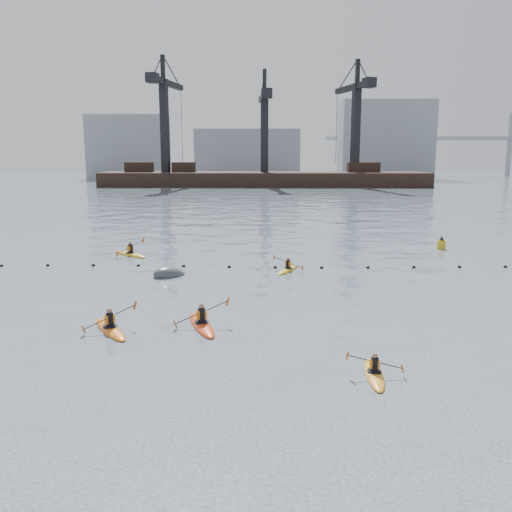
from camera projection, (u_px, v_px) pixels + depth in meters
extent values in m
plane|color=#3A4A55|center=(249.00, 459.00, 13.18)|extent=(400.00, 400.00, 0.00)
sphere|color=black|center=(2.00, 266.00, 35.58)|extent=(0.24, 0.24, 0.24)
sphere|color=black|center=(48.00, 266.00, 35.68)|extent=(0.24, 0.24, 0.24)
sphere|color=black|center=(93.00, 265.00, 35.71)|extent=(0.24, 0.24, 0.24)
sphere|color=black|center=(138.00, 266.00, 35.63)|extent=(0.24, 0.24, 0.24)
sphere|color=black|center=(184.00, 266.00, 35.44)|extent=(0.24, 0.24, 0.24)
sphere|color=black|center=(229.00, 267.00, 35.22)|extent=(0.24, 0.24, 0.24)
sphere|color=black|center=(275.00, 268.00, 35.04)|extent=(0.24, 0.24, 0.24)
sphere|color=black|center=(322.00, 268.00, 34.96)|extent=(0.24, 0.24, 0.24)
sphere|color=black|center=(368.00, 268.00, 34.99)|extent=(0.24, 0.24, 0.24)
sphere|color=black|center=(414.00, 267.00, 35.09)|extent=(0.24, 0.24, 0.24)
sphere|color=black|center=(459.00, 267.00, 35.20)|extent=(0.24, 0.24, 0.24)
sphere|color=black|center=(505.00, 267.00, 35.23)|extent=(0.24, 0.24, 0.24)
cube|color=black|center=(264.00, 182.00, 121.05)|extent=(72.00, 12.00, 4.50)
cube|color=black|center=(139.00, 167.00, 120.92)|extent=(6.00, 3.00, 2.20)
cube|color=black|center=(184.00, 167.00, 120.74)|extent=(5.00, 3.00, 2.20)
cube|color=black|center=(363.00, 167.00, 120.02)|extent=(7.00, 3.00, 2.20)
cube|color=black|center=(165.00, 126.00, 119.15)|extent=(1.85, 1.85, 20.00)
cube|color=black|center=(168.00, 83.00, 119.99)|extent=(4.31, 17.93, 1.20)
cube|color=black|center=(152.00, 78.00, 111.31)|extent=(2.62, 2.94, 2.00)
cube|color=black|center=(163.00, 67.00, 116.80)|extent=(0.93, 0.93, 5.00)
cube|color=black|center=(264.00, 133.00, 119.03)|extent=(1.73, 1.73, 17.00)
cube|color=black|center=(264.00, 97.00, 119.75)|extent=(2.50, 15.05, 1.20)
cube|color=black|center=(267.00, 93.00, 112.41)|extent=(2.42, 2.78, 2.00)
cube|color=black|center=(265.00, 81.00, 116.97)|extent=(0.87, 0.87, 5.00)
cube|color=black|center=(356.00, 128.00, 118.48)|extent=(1.96, 1.96, 19.00)
cube|color=black|center=(352.00, 87.00, 119.25)|extent=(5.56, 16.73, 1.20)
cube|color=black|center=(369.00, 83.00, 111.14)|extent=(2.80, 3.08, 2.00)
cube|color=black|center=(358.00, 71.00, 116.23)|extent=(0.98, 0.98, 5.00)
cube|color=gray|center=(129.00, 147.00, 159.52)|extent=(22.00, 14.00, 18.00)
cube|color=gray|center=(248.00, 154.00, 159.27)|extent=(30.00, 14.00, 14.00)
cube|color=gray|center=(385.00, 140.00, 157.80)|extent=(26.00, 14.00, 22.00)
cube|color=gray|center=(433.00, 138.00, 176.89)|extent=(70.00, 2.00, 1.20)
cylinder|color=gray|center=(356.00, 145.00, 177.72)|extent=(1.60, 1.60, 20.00)
cylinder|color=gray|center=(509.00, 145.00, 176.82)|extent=(1.60, 1.60, 20.00)
ellipsoid|color=red|center=(202.00, 325.00, 23.27)|extent=(1.88, 3.66, 0.36)
cylinder|color=black|center=(202.00, 322.00, 23.25)|extent=(0.87, 0.87, 0.07)
cylinder|color=black|center=(202.00, 315.00, 23.19)|extent=(0.34, 0.34, 0.59)
cube|color=orange|center=(202.00, 314.00, 23.18)|extent=(0.47, 0.37, 0.39)
sphere|color=#8C6651|center=(201.00, 306.00, 23.11)|extent=(0.24, 0.24, 0.24)
cylinder|color=black|center=(202.00, 312.00, 23.17)|extent=(2.25, 0.82, 0.86)
cube|color=#D85914|center=(175.00, 324.00, 22.88)|extent=(0.22, 0.21, 0.38)
cube|color=#D85914|center=(228.00, 302.00, 23.45)|extent=(0.22, 0.21, 0.38)
ellipsoid|color=orange|center=(374.00, 375.00, 18.12)|extent=(0.75, 2.89, 0.29)
cylinder|color=black|center=(374.00, 371.00, 18.10)|extent=(0.57, 0.57, 0.05)
cylinder|color=black|center=(375.00, 364.00, 18.06)|extent=(0.27, 0.27, 0.46)
cube|color=orange|center=(375.00, 364.00, 18.05)|extent=(0.33, 0.22, 0.30)
sphere|color=#8C6651|center=(375.00, 355.00, 18.00)|extent=(0.19, 0.19, 0.19)
cylinder|color=black|center=(375.00, 362.00, 18.04)|extent=(1.92, 0.16, 0.46)
cube|color=#D85914|center=(347.00, 355.00, 18.08)|extent=(0.12, 0.13, 0.31)
cube|color=#D85914|center=(402.00, 368.00, 18.00)|extent=(0.12, 0.13, 0.31)
ellipsoid|color=orange|center=(110.00, 330.00, 22.71)|extent=(2.46, 3.30, 0.35)
cylinder|color=black|center=(110.00, 326.00, 22.69)|extent=(0.90, 0.90, 0.07)
cylinder|color=black|center=(110.00, 319.00, 22.63)|extent=(0.33, 0.33, 0.56)
cube|color=orange|center=(110.00, 319.00, 22.62)|extent=(0.46, 0.41, 0.37)
sphere|color=#8C6651|center=(109.00, 311.00, 22.56)|extent=(0.23, 0.23, 0.23)
cylinder|color=black|center=(110.00, 317.00, 22.61)|extent=(1.94, 1.26, 0.77)
cube|color=#D85914|center=(83.00, 329.00, 22.10)|extent=(0.22, 0.22, 0.37)
cube|color=#D85914|center=(135.00, 305.00, 23.11)|extent=(0.22, 0.22, 0.37)
ellipsoid|color=gold|center=(288.00, 270.00, 34.28)|extent=(1.76, 3.01, 0.30)
cylinder|color=black|center=(288.00, 268.00, 34.26)|extent=(0.75, 0.75, 0.06)
cylinder|color=black|center=(288.00, 264.00, 34.21)|extent=(0.28, 0.28, 0.49)
cube|color=orange|center=(288.00, 264.00, 34.21)|extent=(0.39, 0.33, 0.32)
sphere|color=#8C6651|center=(288.00, 259.00, 34.15)|extent=(0.20, 0.20, 0.20)
cylinder|color=black|center=(288.00, 263.00, 34.19)|extent=(1.85, 0.83, 0.61)
cube|color=#D85914|center=(274.00, 257.00, 34.54)|extent=(0.18, 0.17, 0.32)
cube|color=#D85914|center=(302.00, 268.00, 33.85)|extent=(0.18, 0.17, 0.32)
ellipsoid|color=yellow|center=(131.00, 255.00, 39.42)|extent=(3.15, 2.98, 0.36)
cylinder|color=black|center=(131.00, 253.00, 39.39)|extent=(0.96, 0.96, 0.07)
cylinder|color=black|center=(130.00, 248.00, 39.33)|extent=(0.34, 0.34, 0.59)
cube|color=orange|center=(130.00, 248.00, 39.33)|extent=(0.46, 0.47, 0.38)
sphere|color=#8C6651|center=(130.00, 243.00, 39.26)|extent=(0.24, 0.24, 0.24)
cylinder|color=black|center=(130.00, 247.00, 39.31)|extent=(1.64, 1.78, 0.80)
cube|color=#D85914|center=(117.00, 254.00, 38.56)|extent=(0.23, 0.23, 0.38)
cube|color=#D85914|center=(143.00, 240.00, 40.07)|extent=(0.23, 0.23, 0.38)
ellipsoid|color=#424547|center=(170.00, 276.00, 32.84)|extent=(2.64, 2.52, 1.52)
cylinder|color=gold|center=(441.00, 246.00, 41.96)|extent=(0.63, 0.63, 0.81)
cone|color=black|center=(442.00, 238.00, 41.85)|extent=(0.40, 0.40, 0.32)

